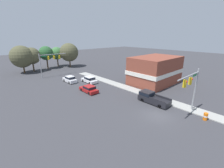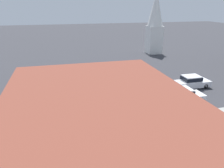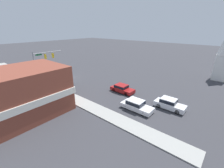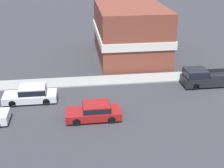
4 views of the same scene
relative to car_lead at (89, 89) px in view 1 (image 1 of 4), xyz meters
The scene contains 15 objects.
ground_plane 15.06m from the car_lead, 82.28° to the right, with size 200.00×200.00×0.00m, color #38383D.
sidewalk_curb 16.80m from the car_lead, 62.62° to the right, with size 2.40×60.00×0.14m.
near_signal_assembly 18.94m from the car_lead, 71.96° to the right, with size 6.72×0.49×6.70m.
far_signal_assembly 18.34m from the car_lead, 92.84° to the left, with size 7.64×0.49×6.72m.
car_lead is the anchor object (origin of this frame).
car_oncoming 6.73m from the car_lead, 54.85° to the left, with size 1.93×4.80×1.54m.
car_second_ahead 9.09m from the car_lead, 87.61° to the left, with size 1.81×4.45×1.60m.
pickup_truck_parked 12.81m from the car_lead, 65.56° to the right, with size 2.04×5.53×1.82m.
construction_barrel 20.96m from the car_lead, 73.59° to the right, with size 0.57×0.57×1.08m.
corner_brick_building 16.71m from the car_lead, 20.32° to the right, with size 12.44×8.39×6.51m.
backdrop_tree_left_far 28.60m from the car_lead, 101.33° to the left, with size 6.69×6.69×8.45m.
backdrop_tree_left_mid 28.52m from the car_lead, 95.42° to the left, with size 5.29×5.29×7.71m.
backdrop_tree_center 29.72m from the car_lead, 85.47° to the left, with size 4.78×4.78×7.83m.
backdrop_tree_right_mid 31.95m from the car_lead, 77.59° to the left, with size 4.60×4.60×7.20m.
backdrop_tree_right_far 28.82m from the car_lead, 70.12° to the left, with size 6.62×6.62×8.68m.
Camera 1 is at (-18.25, -9.99, 11.40)m, focal length 24.00 mm.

